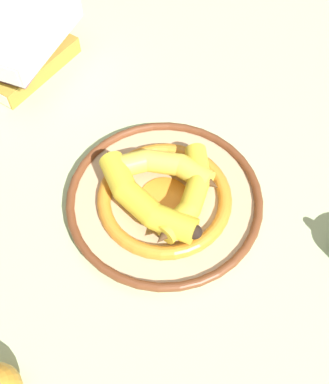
{
  "coord_description": "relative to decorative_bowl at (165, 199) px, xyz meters",
  "views": [
    {
      "loc": [
        0.14,
        -0.36,
        0.61
      ],
      "look_at": [
        -0.02,
        -0.03,
        0.03
      ],
      "focal_mm": 42.0,
      "sensor_mm": 36.0,
      "label": 1
    }
  ],
  "objects": [
    {
      "name": "book_stack",
      "position": [
        -0.38,
        0.16,
        0.05
      ],
      "size": [
        0.17,
        0.22,
        0.11
      ],
      "rotation": [
        0.0,
        0.0,
        4.67
      ],
      "color": "#B28933",
      "rests_on": "ground_plane"
    },
    {
      "name": "banana_c",
      "position": [
        0.04,
        0.01,
        0.03
      ],
      "size": [
        0.07,
        0.19,
        0.03
      ],
      "rotation": [
        0.0,
        0.0,
        7.99
      ],
      "color": "yellow",
      "rests_on": "decorative_bowl"
    },
    {
      "name": "banana_a",
      "position": [
        -0.02,
        0.04,
        0.03
      ],
      "size": [
        0.17,
        0.08,
        0.04
      ],
      "rotation": [
        0.0,
        0.0,
        3.42
      ],
      "color": "yellow",
      "rests_on": "decorative_bowl"
    },
    {
      "name": "ground_plane",
      "position": [
        0.02,
        0.03,
        -0.01
      ],
      "size": [
        2.8,
        2.8,
        0.0
      ],
      "primitive_type": "plane",
      "color": "#B2C693"
    },
    {
      "name": "decorative_bowl",
      "position": [
        0.0,
        0.0,
        0.0
      ],
      "size": [
        0.31,
        0.31,
        0.03
      ],
      "color": "tan",
      "rests_on": "ground_plane"
    },
    {
      "name": "banana_b",
      "position": [
        -0.02,
        -0.03,
        0.03
      ],
      "size": [
        0.2,
        0.1,
        0.04
      ],
      "rotation": [
        0.0,
        0.0,
        5.94
      ],
      "color": "yellow",
      "rests_on": "decorative_bowl"
    }
  ]
}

